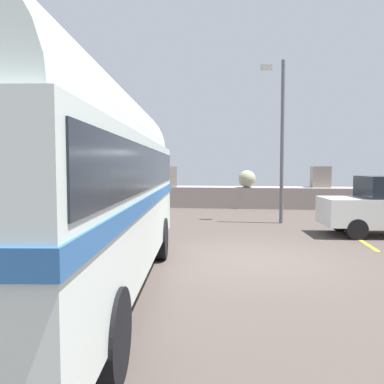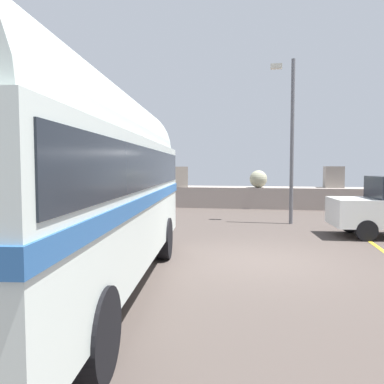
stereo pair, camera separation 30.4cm
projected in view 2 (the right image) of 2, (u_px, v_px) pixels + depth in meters
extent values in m
cube|color=#473E39|center=(259.00, 261.00, 8.88)|extent=(32.00, 26.00, 0.02)
cube|color=gray|center=(262.00, 198.00, 20.43)|extent=(31.36, 1.80, 1.10)
sphere|color=tan|center=(42.00, 177.00, 22.93)|extent=(0.97, 0.97, 0.97)
sphere|color=gray|center=(119.00, 174.00, 22.10)|extent=(1.33, 1.33, 1.33)
cube|color=gray|center=(177.00, 177.00, 20.80)|extent=(1.37, 1.40, 1.08)
sphere|color=#9C9C80|center=(258.00, 179.00, 19.87)|extent=(0.89, 0.89, 0.89)
cube|color=gray|center=(334.00, 177.00, 19.94)|extent=(0.93, 1.11, 1.09)
cube|color=gold|center=(364.00, 238.00, 11.75)|extent=(0.12, 4.40, 0.01)
cylinder|color=black|center=(72.00, 237.00, 9.19)|extent=(0.40, 0.99, 0.96)
cylinder|color=black|center=(164.00, 238.00, 9.06)|extent=(0.40, 0.99, 0.96)
cylinder|color=black|center=(96.00, 334.00, 3.87)|extent=(0.40, 0.99, 0.96)
cube|color=silver|center=(78.00, 203.00, 6.46)|extent=(3.41, 8.63, 2.10)
cylinder|color=silver|center=(77.00, 139.00, 6.39)|extent=(3.17, 8.27, 2.20)
cube|color=#295792|center=(78.00, 199.00, 6.46)|extent=(3.47, 8.72, 0.20)
cube|color=black|center=(77.00, 168.00, 6.42)|extent=(3.40, 8.30, 0.64)
cube|color=silver|center=(133.00, 220.00, 10.77)|extent=(2.28, 0.44, 0.28)
cylinder|color=black|center=(366.00, 231.00, 11.20)|extent=(0.64, 0.26, 0.62)
cylinder|color=black|center=(350.00, 223.00, 12.72)|extent=(0.64, 0.26, 0.62)
cylinder|color=#5B5B60|center=(292.00, 143.00, 14.46)|extent=(0.14, 0.14, 6.14)
cube|color=beige|center=(276.00, 66.00, 14.96)|extent=(0.44, 0.24, 0.18)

